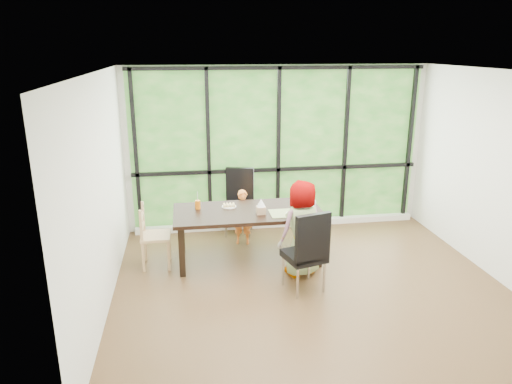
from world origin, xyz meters
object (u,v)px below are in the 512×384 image
(orange_cup, at_px, (198,205))
(green_cup, at_px, (310,209))
(chair_end_beech, at_px, (156,236))
(plate_far, at_px, (229,207))
(white_mug, at_px, (313,203))
(chair_window_leather, at_px, (239,203))
(child_toddler, at_px, (243,217))
(chair_interior_leather, at_px, (304,250))
(child_older, at_px, (300,228))
(tissue_box, at_px, (261,210))
(dining_table, at_px, (248,235))
(plate_near, at_px, (294,214))

(orange_cup, bearing_deg, green_cup, -15.93)
(chair_end_beech, xyz_separation_m, orange_cup, (0.60, 0.20, 0.36))
(plate_far, relative_size, white_mug, 2.85)
(chair_window_leather, bearing_deg, orange_cup, -116.77)
(chair_window_leather, relative_size, child_toddler, 1.24)
(chair_interior_leather, bearing_deg, child_older, -111.46)
(chair_end_beech, relative_size, orange_cup, 7.28)
(chair_window_leather, distance_m, child_older, 1.67)
(child_toddler, distance_m, plate_far, 0.57)
(green_cup, bearing_deg, tissue_box, 171.85)
(chair_end_beech, height_order, plate_far, chair_end_beech)
(orange_cup, bearing_deg, chair_end_beech, -161.54)
(chair_interior_leather, height_order, tissue_box, chair_interior_leather)
(orange_cup, bearing_deg, chair_window_leather, 49.80)
(chair_window_leather, bearing_deg, child_older, -54.08)
(child_toddler, height_order, plate_far, child_toddler)
(white_mug, bearing_deg, dining_table, -175.73)
(child_toddler, height_order, child_older, child_older)
(white_mug, distance_m, tissue_box, 0.85)
(chair_end_beech, relative_size, plate_far, 4.31)
(plate_near, relative_size, orange_cup, 1.80)
(dining_table, xyz_separation_m, orange_cup, (-0.70, 0.18, 0.44))
(dining_table, distance_m, tissue_box, 0.48)
(orange_cup, bearing_deg, plate_near, -18.26)
(plate_near, relative_size, white_mug, 3.03)
(chair_end_beech, distance_m, child_toddler, 1.44)
(chair_end_beech, relative_size, white_mug, 12.31)
(white_mug, bearing_deg, plate_far, 174.58)
(dining_table, distance_m, chair_interior_leather, 1.15)
(plate_near, height_order, tissue_box, tissue_box)
(chair_end_beech, bearing_deg, white_mug, -87.02)
(chair_end_beech, distance_m, orange_cup, 0.73)
(chair_window_leather, xyz_separation_m, plate_far, (-0.23, -0.80, 0.22))
(child_older, relative_size, plate_near, 5.92)
(tissue_box, bearing_deg, green_cup, -8.15)
(child_toddler, relative_size, orange_cup, 7.03)
(chair_window_leather, xyz_separation_m, green_cup, (0.85, -1.24, 0.28))
(orange_cup, distance_m, tissue_box, 0.93)
(chair_window_leather, height_order, plate_near, chair_window_leather)
(child_older, bearing_deg, orange_cup, -50.18)
(child_older, bearing_deg, chair_window_leather, -88.46)
(dining_table, xyz_separation_m, green_cup, (0.83, -0.25, 0.44))
(plate_far, distance_m, plate_near, 0.96)
(child_older, bearing_deg, tissue_box, -61.90)
(chair_interior_leather, bearing_deg, orange_cup, -58.21)
(chair_window_leather, bearing_deg, dining_table, -75.43)
(dining_table, distance_m, child_older, 0.88)
(chair_interior_leather, relative_size, plate_far, 5.18)
(white_mug, bearing_deg, chair_window_leather, 137.40)
(child_older, xyz_separation_m, white_mug, (0.36, 0.63, 0.13))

